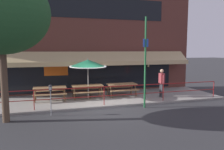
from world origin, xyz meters
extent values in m
plane|color=#2D2D30|center=(0.00, 0.00, 0.00)|extent=(120.00, 120.00, 0.00)
cube|color=gray|center=(0.00, 2.00, 0.05)|extent=(15.00, 4.00, 0.10)
cube|color=brown|center=(0.00, 4.25, 3.97)|extent=(15.00, 0.50, 7.95)
cube|color=black|center=(0.00, 3.99, 5.72)|extent=(10.50, 0.02, 1.40)
cube|color=black|center=(0.00, 3.99, 1.35)|extent=(12.00, 0.02, 2.30)
cube|color=orange|center=(-2.25, 3.97, 1.65)|extent=(1.50, 0.02, 0.70)
cube|color=tan|center=(0.00, 3.45, 2.50)|extent=(13.80, 0.92, 0.70)
cube|color=tan|center=(0.00, 2.94, 2.10)|extent=(13.80, 0.08, 0.28)
cube|color=black|center=(4.12, 3.86, 2.03)|extent=(0.04, 0.28, 0.04)
cube|color=black|center=(4.12, 3.72, 1.85)|extent=(0.18, 0.18, 0.28)
cube|color=beige|center=(4.12, 3.72, 1.85)|extent=(0.13, 0.19, 0.20)
cylinder|color=maroon|center=(-3.45, 0.30, 0.57)|extent=(0.04, 0.04, 0.95)
cylinder|color=maroon|center=(0.00, 0.30, 0.57)|extent=(0.04, 0.04, 0.95)
cylinder|color=maroon|center=(3.45, 0.30, 0.57)|extent=(0.04, 0.04, 0.95)
cylinder|color=maroon|center=(6.90, 0.30, 0.57)|extent=(0.04, 0.04, 0.95)
cube|color=maroon|center=(0.00, 0.30, 1.05)|extent=(13.80, 0.04, 0.04)
cube|color=maroon|center=(0.00, 0.30, 0.57)|extent=(13.80, 0.03, 0.03)
cube|color=#997047|center=(-2.69, 2.17, 0.84)|extent=(1.80, 0.80, 0.05)
cube|color=#997047|center=(-2.69, 1.59, 0.54)|extent=(1.80, 0.26, 0.04)
cube|color=#997047|center=(-2.69, 2.75, 0.54)|extent=(1.80, 0.26, 0.04)
cylinder|color=brown|center=(-1.89, 1.85, 0.47)|extent=(0.07, 0.30, 0.73)
cylinder|color=brown|center=(-1.89, 2.49, 0.47)|extent=(0.07, 0.30, 0.73)
cylinder|color=brown|center=(-3.49, 1.85, 0.47)|extent=(0.07, 0.30, 0.73)
cylinder|color=brown|center=(-3.49, 2.49, 0.47)|extent=(0.07, 0.30, 0.73)
cube|color=#997047|center=(-0.53, 2.21, 0.84)|extent=(1.80, 0.80, 0.05)
cube|color=#997047|center=(-0.53, 1.63, 0.54)|extent=(1.80, 0.26, 0.04)
cube|color=#997047|center=(-0.53, 2.79, 0.54)|extent=(1.80, 0.26, 0.04)
cylinder|color=brown|center=(0.27, 1.90, 0.47)|extent=(0.07, 0.30, 0.73)
cylinder|color=brown|center=(0.27, 2.53, 0.47)|extent=(0.07, 0.30, 0.73)
cylinder|color=brown|center=(-1.33, 1.90, 0.47)|extent=(0.07, 0.30, 0.73)
cylinder|color=brown|center=(-1.33, 2.53, 0.47)|extent=(0.07, 0.30, 0.73)
cube|color=#997047|center=(1.63, 2.20, 0.84)|extent=(1.80, 0.80, 0.05)
cube|color=#997047|center=(1.63, 1.62, 0.54)|extent=(1.80, 0.26, 0.04)
cube|color=#997047|center=(1.63, 2.78, 0.54)|extent=(1.80, 0.26, 0.04)
cylinder|color=brown|center=(2.43, 1.88, 0.47)|extent=(0.07, 0.30, 0.73)
cylinder|color=brown|center=(2.43, 2.52, 0.47)|extent=(0.07, 0.30, 0.73)
cylinder|color=brown|center=(0.83, 1.88, 0.47)|extent=(0.07, 0.30, 0.73)
cylinder|color=brown|center=(0.83, 2.52, 0.47)|extent=(0.07, 0.30, 0.73)
cylinder|color=#B7B2A8|center=(-0.53, 1.96, 1.25)|extent=(0.04, 0.04, 2.30)
cone|color=#1E6B47|center=(-0.53, 1.96, 2.20)|extent=(2.10, 2.11, 0.46)
cylinder|color=white|center=(-0.53, 1.96, 2.01)|extent=(2.14, 2.14, 0.10)
sphere|color=#B7B2A8|center=(-0.53, 1.96, 2.44)|extent=(0.07, 0.07, 0.07)
cylinder|color=#333338|center=(3.81, 1.23, 0.53)|extent=(0.15, 0.15, 0.86)
cylinder|color=#333338|center=(3.80, 1.03, 0.53)|extent=(0.15, 0.15, 0.86)
cube|color=maroon|center=(3.81, 1.13, 1.26)|extent=(0.28, 0.42, 0.60)
cylinder|color=maroon|center=(3.83, 1.39, 1.23)|extent=(0.10, 0.10, 0.54)
cylinder|color=maroon|center=(3.78, 0.87, 1.23)|extent=(0.10, 0.10, 0.54)
sphere|color=tan|center=(3.81, 1.13, 1.70)|extent=(0.22, 0.22, 0.22)
cylinder|color=gray|center=(-2.69, -0.55, 0.57)|extent=(0.04, 0.04, 1.15)
cylinder|color=#2D2D33|center=(-2.69, -0.55, 1.25)|extent=(0.15, 0.15, 0.20)
sphere|color=#2D2D33|center=(-2.69, -0.55, 1.35)|extent=(0.14, 0.14, 0.14)
cube|color=silver|center=(-2.69, -0.63, 1.26)|extent=(0.08, 0.01, 0.13)
cylinder|color=#1E6033|center=(1.96, -0.45, 2.29)|extent=(0.09, 0.09, 4.59)
cube|color=blue|center=(1.96, -0.47, 3.30)|extent=(0.28, 0.02, 0.40)
cylinder|color=brown|center=(-4.48, -0.90, 1.58)|extent=(0.28, 0.28, 3.15)
ellipsoid|color=#235128|center=(-4.48, -0.90, 4.40)|extent=(3.84, 3.46, 3.26)
camera|label=1|loc=(-2.77, -10.50, 2.96)|focal=35.00mm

